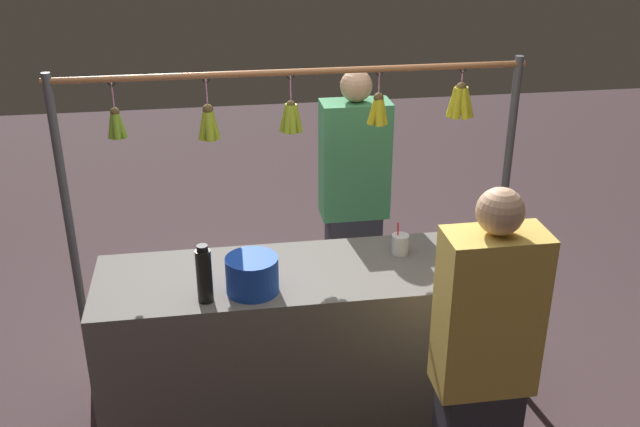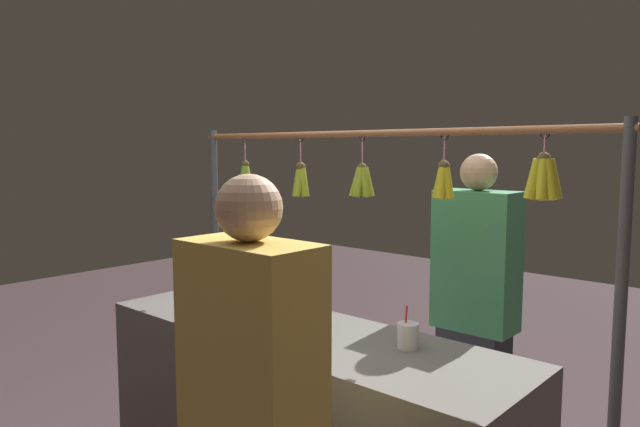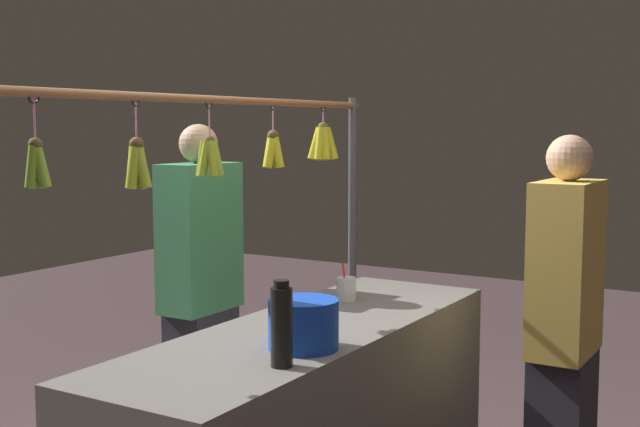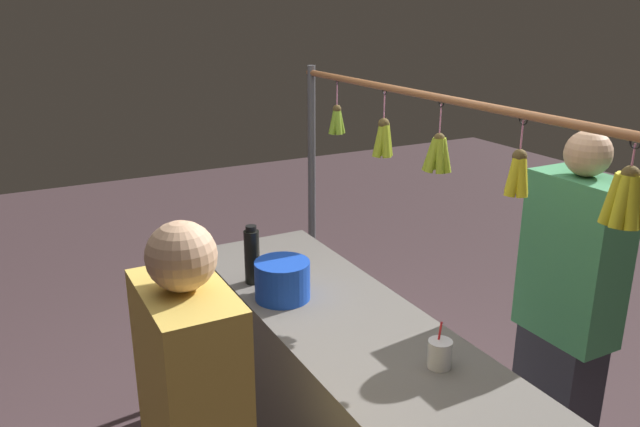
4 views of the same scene
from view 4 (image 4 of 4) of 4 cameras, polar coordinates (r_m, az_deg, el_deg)
market_counter at (r=2.85m, az=2.12°, el=-17.33°), size 2.03×0.62×0.90m
display_rack at (r=2.65m, az=11.46°, el=-0.05°), size 2.37×0.15×1.79m
water_bottle at (r=2.87m, az=-6.18°, el=-3.83°), size 0.07×0.07×0.28m
blue_bucket at (r=2.73m, az=-3.43°, el=-6.04°), size 0.24×0.24×0.17m
drink_cup at (r=2.29m, az=10.80°, el=-12.37°), size 0.09×0.09×0.17m
vendor_person at (r=2.88m, az=21.27°, el=-9.62°), size 0.39×0.21×1.66m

